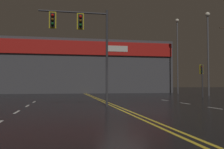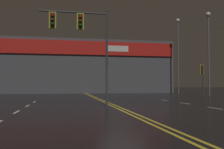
# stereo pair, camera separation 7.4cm
# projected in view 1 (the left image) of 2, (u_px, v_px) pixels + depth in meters

# --- Properties ---
(ground_plane) EXTENTS (200.00, 200.00, 0.00)m
(ground_plane) POSITION_uv_depth(u_px,v_px,m) (123.00, 110.00, 13.15)
(ground_plane) COLOR black
(road_markings) EXTENTS (15.88, 60.00, 0.01)m
(road_markings) POSITION_uv_depth(u_px,v_px,m) (155.00, 113.00, 11.56)
(road_markings) COLOR gold
(road_markings) RESTS_ON ground
(traffic_signal_median) EXTENTS (4.14, 0.36, 5.93)m
(traffic_signal_median) POSITION_uv_depth(u_px,v_px,m) (80.00, 32.00, 14.98)
(traffic_signal_median) COLOR #38383D
(traffic_signal_median) RESTS_ON ground
(traffic_signal_corner_northeast) EXTENTS (0.42, 0.36, 3.43)m
(traffic_signal_corner_northeast) POSITION_uv_depth(u_px,v_px,m) (202.00, 73.00, 26.10)
(traffic_signal_corner_northeast) COLOR #38383D
(traffic_signal_corner_northeast) RESTS_ON ground
(streetlight_near_right) EXTENTS (0.56, 0.56, 9.94)m
(streetlight_near_right) POSITION_uv_depth(u_px,v_px,m) (208.00, 43.00, 29.43)
(streetlight_near_right) COLOR #59595E
(streetlight_near_right) RESTS_ON ground
(streetlight_far_median) EXTENTS (0.56, 0.56, 11.20)m
(streetlight_far_median) POSITION_uv_depth(u_px,v_px,m) (177.00, 47.00, 37.16)
(streetlight_far_median) COLOR #59595E
(streetlight_far_median) RESTS_ON ground
(building_backdrop) EXTENTS (28.12, 10.23, 8.29)m
(building_backdrop) POSITION_uv_depth(u_px,v_px,m) (83.00, 68.00, 42.27)
(building_backdrop) COLOR #4C4C51
(building_backdrop) RESTS_ON ground
(utility_pole_row) EXTENTS (46.74, 0.26, 11.36)m
(utility_pole_row) POSITION_uv_depth(u_px,v_px,m) (101.00, 56.00, 37.37)
(utility_pole_row) COLOR #4C3828
(utility_pole_row) RESTS_ON ground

